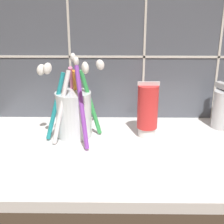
% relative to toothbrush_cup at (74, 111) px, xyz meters
% --- Properties ---
extents(sink_counter, '(0.70, 0.35, 0.02)m').
position_rel_toothbrush_cup_xyz_m(sink_counter, '(0.14, -0.06, -0.07)').
color(sink_counter, white).
rests_on(sink_counter, ground).
extents(tile_wall_backsplash, '(0.80, 0.02, 0.46)m').
position_rel_toothbrush_cup_xyz_m(tile_wall_backsplash, '(0.14, 0.12, 0.15)').
color(tile_wall_backsplash, '#4C515B').
rests_on(tile_wall_backsplash, ground).
extents(toothbrush_cup, '(0.14, 0.17, 0.18)m').
position_rel_toothbrush_cup_xyz_m(toothbrush_cup, '(0.00, 0.00, 0.00)').
color(toothbrush_cup, silver).
rests_on(toothbrush_cup, sink_counter).
extents(toothpaste_tube, '(0.05, 0.04, 0.12)m').
position_rel_toothbrush_cup_xyz_m(toothpaste_tube, '(0.16, 0.00, 0.00)').
color(toothpaste_tube, white).
rests_on(toothpaste_tube, sink_counter).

